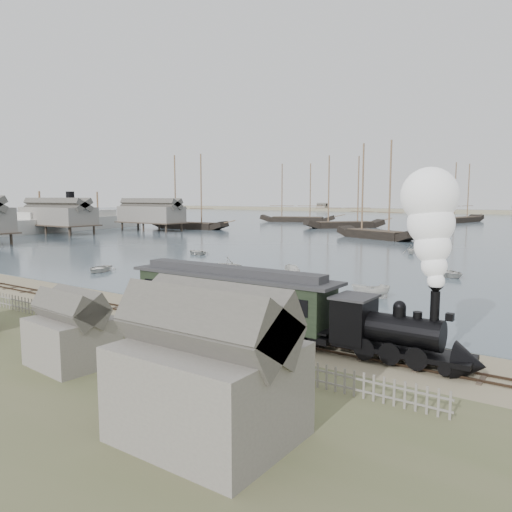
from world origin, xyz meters
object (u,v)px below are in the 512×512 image
Objects in this scene: locomotive at (420,280)px; beached_dinghy at (157,298)px; steamship at (71,211)px; passenger_coach at (230,296)px.

locomotive reaches higher than beached_dinghy.
beached_dinghy is 97.53m from steamship.
locomotive reaches higher than passenger_coach.
locomotive is 118.42m from steamship.
passenger_coach is at bearing 180.00° from locomotive.
beached_dinghy is at bearing -129.16° from steamship.
locomotive is 22.85m from beached_dinghy.
locomotive is at bearing -65.01° from beached_dinghy.
passenger_coach is 107.69m from steamship.
locomotive is 12.40m from passenger_coach.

